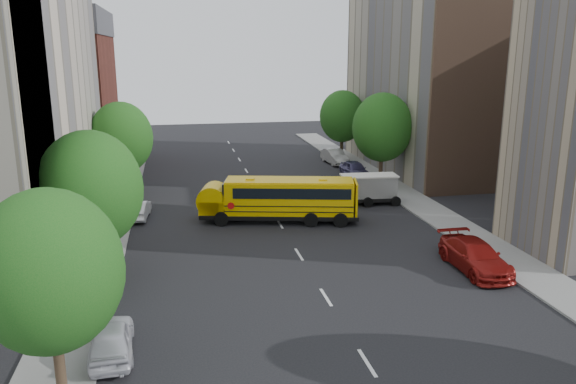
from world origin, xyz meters
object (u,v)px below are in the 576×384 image
object	(u,v)px
street_tree_1	(90,190)
parked_car_5	(335,156)
street_tree_4	(382,127)
street_tree_5	(342,116)
parked_car_3	(475,256)
school_bus	(278,197)
parked_car_4	(355,169)
street_tree_2	(121,138)
parked_car_1	(138,210)
parked_car_0	(111,339)
safari_truck	(363,189)
street_tree_0	(49,272)

from	to	relation	value
street_tree_1	parked_car_5	distance (m)	34.82
street_tree_4	street_tree_5	bearing A→B (deg)	90.00
parked_car_3	street_tree_5	bearing A→B (deg)	86.47
school_bus	parked_car_4	distance (m)	15.60
street_tree_2	parked_car_1	size ratio (longest dim) A/B	1.99
school_bus	parked_car_0	bearing A→B (deg)	-107.39
parked_car_0	safari_truck	bearing A→B (deg)	-133.99
street_tree_0	parked_car_3	xyz separation A→B (m)	(19.82, 7.77, -3.84)
street_tree_4	safari_truck	size ratio (longest dim) A/B	1.48
street_tree_0	parked_car_0	size ratio (longest dim) A/B	1.80
street_tree_0	parked_car_5	size ratio (longest dim) A/B	1.60
parked_car_1	parked_car_3	world-z (taller)	parked_car_3
safari_truck	parked_car_1	size ratio (longest dim) A/B	1.42
parked_car_0	street_tree_2	bearing A→B (deg)	-89.75
parked_car_1	street_tree_1	bearing A→B (deg)	88.39
street_tree_0	safari_truck	world-z (taller)	street_tree_0
street_tree_5	parked_car_3	bearing A→B (deg)	-93.87
street_tree_1	parked_car_3	size ratio (longest dim) A/B	1.44
street_tree_1	parked_car_0	bearing A→B (deg)	-79.35
street_tree_2	school_bus	size ratio (longest dim) A/B	0.69
street_tree_1	parked_car_5	xyz separation A→B (m)	(20.60, 27.76, -4.19)
school_bus	parked_car_3	distance (m)	14.12
safari_truck	parked_car_4	size ratio (longest dim) A/B	1.22
street_tree_2	parked_car_4	distance (m)	21.21
street_tree_5	parked_car_0	size ratio (longest dim) A/B	1.82
parked_car_4	street_tree_0	bearing A→B (deg)	-126.41
parked_car_5	safari_truck	bearing A→B (deg)	-103.45
street_tree_2	school_bus	world-z (taller)	street_tree_2
street_tree_5	safari_truck	distance (m)	18.77
parked_car_3	parked_car_4	xyz separation A→B (m)	(0.78, 23.25, -0.03)
parked_car_0	parked_car_1	bearing A→B (deg)	-92.90
parked_car_3	parked_car_5	bearing A→B (deg)	88.85
street_tree_1	parked_car_4	world-z (taller)	street_tree_1
parked_car_3	street_tree_2	bearing A→B (deg)	134.75
street_tree_2	parked_car_3	bearing A→B (deg)	-45.59
street_tree_1	safari_truck	size ratio (longest dim) A/B	1.44
street_tree_2	street_tree_4	size ratio (longest dim) A/B	0.95
parked_car_4	parked_car_5	xyz separation A→B (m)	(0.00, 6.74, -0.00)
street_tree_5	parked_car_1	xyz separation A→B (m)	(-20.60, -18.57, -4.07)
street_tree_1	school_bus	size ratio (longest dim) A/B	0.71
street_tree_0	street_tree_2	world-z (taller)	street_tree_2
street_tree_4	parked_car_1	world-z (taller)	street_tree_4
street_tree_4	parked_car_0	size ratio (longest dim) A/B	1.96
street_tree_2	parked_car_5	world-z (taller)	street_tree_2
street_tree_1	safari_truck	bearing A→B (deg)	33.11
street_tree_0	parked_car_5	world-z (taller)	street_tree_0
safari_truck	parked_car_1	distance (m)	16.92
street_tree_5	parked_car_0	xyz separation A→B (m)	(-20.60, -37.45, -4.00)
parked_car_4	parked_car_0	bearing A→B (deg)	-126.82
street_tree_0	parked_car_3	world-z (taller)	street_tree_0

